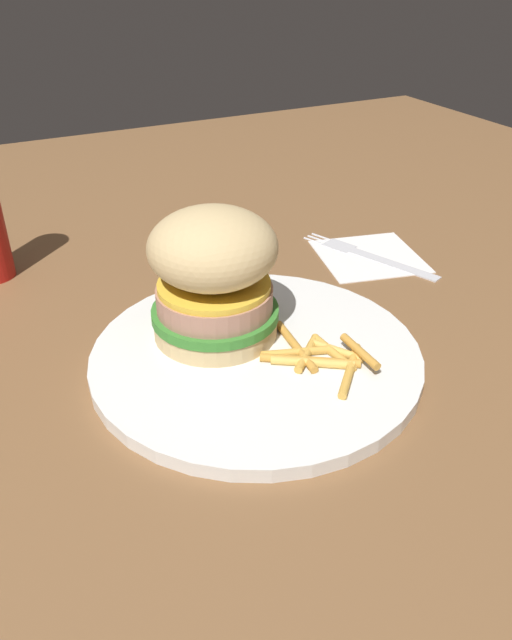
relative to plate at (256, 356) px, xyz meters
The scene contains 6 objects.
ground_plane 0.02m from the plate, 126.14° to the left, with size 1.60×1.60×0.00m, color brown.
plate is the anchor object (origin of this frame).
sandwich 0.08m from the plate, 23.27° to the left, with size 0.11×0.11×0.11m.
fries_pile 0.06m from the plate, 132.06° to the right, with size 0.11×0.08×0.01m.
napkin 0.24m from the plate, 58.74° to the right, with size 0.11×0.11×0.00m, color white.
fork 0.24m from the plate, 58.37° to the right, with size 0.17×0.08×0.00m.
Camera 1 is at (-0.37, 0.18, 0.31)m, focal length 34.92 mm.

